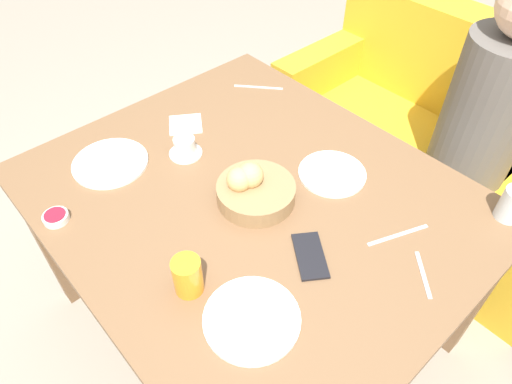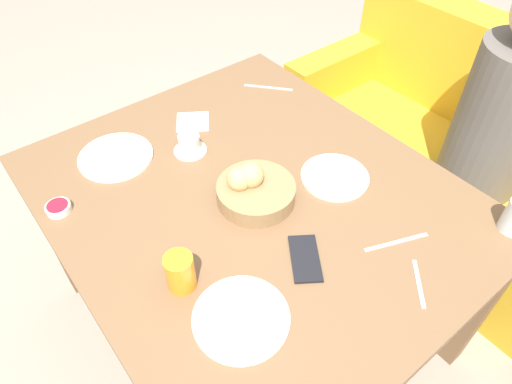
% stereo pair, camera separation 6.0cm
% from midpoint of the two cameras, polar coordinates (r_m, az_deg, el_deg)
% --- Properties ---
extents(ground_plane, '(10.00, 10.00, 0.00)m').
position_cam_midpoint_polar(ground_plane, '(1.96, 0.57, -15.41)').
color(ground_plane, gray).
extents(dining_table, '(1.29, 1.09, 0.73)m').
position_cam_midpoint_polar(dining_table, '(1.43, 0.76, -2.62)').
color(dining_table, brown).
rests_on(dining_table, ground_plane).
extents(couch, '(1.55, 0.70, 0.90)m').
position_cam_midpoint_polar(couch, '(2.26, 24.88, 2.50)').
color(couch, gold).
rests_on(couch, ground_plane).
extents(seated_person, '(0.31, 0.40, 1.24)m').
position_cam_midpoint_polar(seated_person, '(1.98, 27.19, 3.49)').
color(seated_person, '#23232D').
rests_on(seated_person, ground_plane).
extents(bread_basket, '(0.23, 0.23, 0.12)m').
position_cam_midpoint_polar(bread_basket, '(1.32, 0.99, 0.35)').
color(bread_basket, '#99754C').
rests_on(bread_basket, dining_table).
extents(plate_near_left, '(0.24, 0.24, 0.01)m').
position_cam_midpoint_polar(plate_near_left, '(1.54, -16.07, 4.24)').
color(plate_near_left, white).
rests_on(plate_near_left, dining_table).
extents(plate_near_right, '(0.23, 0.23, 0.01)m').
position_cam_midpoint_polar(plate_near_right, '(1.11, -0.28, -15.54)').
color(plate_near_right, white).
rests_on(plate_near_right, dining_table).
extents(plate_far_center, '(0.21, 0.21, 0.01)m').
position_cam_midpoint_polar(plate_far_center, '(1.44, 10.99, 1.85)').
color(plate_far_center, white).
rests_on(plate_far_center, dining_table).
extents(juice_glass, '(0.07, 0.07, 0.11)m').
position_cam_midpoint_polar(juice_glass, '(1.13, -7.95, -9.92)').
color(juice_glass, orange).
rests_on(juice_glass, dining_table).
extents(coffee_cup, '(0.11, 0.11, 0.06)m').
position_cam_midpoint_polar(coffee_cup, '(1.50, -7.18, 5.89)').
color(coffee_cup, white).
rests_on(coffee_cup, dining_table).
extents(jam_bowl_berry, '(0.07, 0.07, 0.02)m').
position_cam_midpoint_polar(jam_bowl_berry, '(1.42, -22.39, -1.86)').
color(jam_bowl_berry, white).
rests_on(jam_bowl_berry, dining_table).
extents(fork_silver, '(0.15, 0.13, 0.00)m').
position_cam_midpoint_polar(fork_silver, '(1.82, 2.51, 12.91)').
color(fork_silver, '#B7B7BC').
rests_on(fork_silver, dining_table).
extents(knife_silver, '(0.08, 0.18, 0.00)m').
position_cam_midpoint_polar(knife_silver, '(1.31, 18.42, -6.01)').
color(knife_silver, '#B7B7BC').
rests_on(knife_silver, dining_table).
extents(spoon_coffee, '(0.11, 0.11, 0.00)m').
position_cam_midpoint_polar(spoon_coffee, '(1.24, 21.01, -10.64)').
color(spoon_coffee, '#B7B7BC').
rests_on(spoon_coffee, dining_table).
extents(napkin, '(0.15, 0.15, 0.00)m').
position_cam_midpoint_polar(napkin, '(1.65, -6.88, 8.69)').
color(napkin, white).
rests_on(napkin, dining_table).
extents(cell_phone, '(0.17, 0.15, 0.01)m').
position_cam_midpoint_polar(cell_phone, '(1.22, 7.57, -8.25)').
color(cell_phone, black).
rests_on(cell_phone, dining_table).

